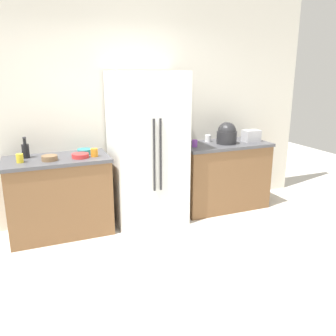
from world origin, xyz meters
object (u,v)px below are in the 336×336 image
cup_a (94,153)px  cup_d (20,158)px  bowl_a (50,158)px  rice_cooker (227,134)px  refrigerator (147,149)px  bowl_c (85,151)px  cup_c (208,138)px  bowl_b (80,156)px  bottle_a (26,150)px  cup_b (195,143)px  toaster (251,136)px

cup_a → cup_d: bearing=177.7°
bowl_a → rice_cooker: bearing=1.5°
cup_a → refrigerator: bearing=5.1°
rice_cooker → bowl_c: size_ratio=1.65×
cup_c → cup_d: size_ratio=0.98×
bowl_a → bowl_b: (0.34, -0.00, -0.00)m
bottle_a → cup_b: 2.06m
rice_cooker → cup_a: bearing=-178.0°
cup_b → cup_c: 0.40m
cup_d → bowl_b: size_ratio=0.51×
cup_a → cup_b: size_ratio=1.02×
bowl_c → cup_a: bearing=-68.7°
refrigerator → cup_b: bearing=-2.2°
rice_cooker → cup_c: bearing=129.7°
refrigerator → rice_cooker: bearing=0.1°
toaster → bowl_c: (-2.29, 0.14, -0.05)m
bowl_a → bowl_b: 0.34m
bottle_a → bowl_a: size_ratio=1.39×
toaster → cup_b: (-0.89, -0.02, -0.03)m
refrigerator → cup_a: size_ratio=19.82×
bottle_a → cup_d: bottle_a is taller
rice_cooker → cup_b: size_ratio=3.14×
bottle_a → cup_b: size_ratio=2.58×
bowl_c → bottle_a: bearing=176.5°
toaster → cup_b: bearing=-178.8°
toaster → refrigerator: bearing=179.8°
rice_cooker → bowl_c: (-1.89, 0.13, -0.10)m
refrigerator → cup_a: bearing=-174.9°
refrigerator → bowl_c: refrigerator is taller
cup_d → refrigerator: bearing=1.1°
bottle_a → cup_a: (0.73, -0.24, -0.04)m
cup_a → bowl_a: size_ratio=0.55×
bowl_b → cup_c: bearing=8.5°
bottle_a → rice_cooker: bearing=-3.9°
cup_d → bowl_a: 0.31m
toaster → cup_b: toaster is taller
cup_a → cup_c: same height
refrigerator → bowl_a: size_ratio=10.91×
bottle_a → cup_a: bearing=-17.8°
rice_cooker → bottle_a: (-2.55, 0.17, -0.04)m
bowl_c → cup_c: bearing=2.5°
rice_cooker → toaster: bearing=-1.2°
cup_d → cup_b: bearing=0.1°
cup_c → bowl_b: size_ratio=0.49×
refrigerator → bowl_c: 0.76m
cup_a → bowl_c: cup_a is taller
bowl_a → bowl_b: size_ratio=0.90×
cup_b → bowl_a: bearing=-179.0°
bottle_a → cup_d: (-0.07, -0.20, -0.04)m
cup_b → cup_a: bearing=-178.5°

